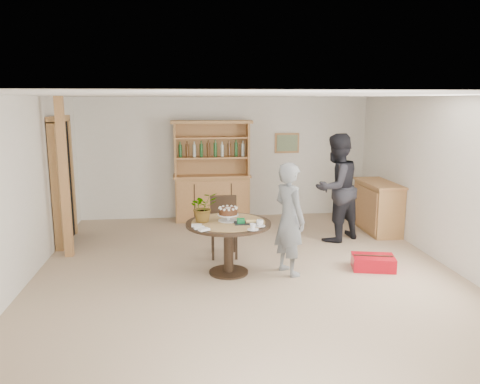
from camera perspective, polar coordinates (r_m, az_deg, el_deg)
name	(u,v)px	position (r m, az deg, el deg)	size (l,w,h in m)	color
ground	(248,276)	(6.70, 0.95, -10.20)	(7.00, 7.00, 0.00)	tan
room_shell	(248,153)	(6.29, 1.02, 4.77)	(6.04, 7.04, 2.52)	white
doorway	(62,179)	(8.55, -20.86, 1.45)	(0.13, 1.10, 2.18)	black
pine_post	(64,178)	(7.70, -20.64, 1.55)	(0.12, 0.12, 2.50)	tan
hutch	(212,187)	(9.60, -3.42, 0.63)	(1.62, 0.54, 2.04)	#B67E4D
sideboard	(378,207)	(9.15, 16.47, -1.72)	(0.54, 1.26, 0.94)	#B67E4D
dining_table	(228,232)	(6.62, -1.41, -4.94)	(1.20, 1.20, 0.76)	black
dining_chair	(224,222)	(7.43, -2.00, -3.69)	(0.43, 0.43, 0.95)	black
birthday_cake	(228,212)	(6.60, -1.47, -2.50)	(0.30, 0.30, 0.20)	white
flower_vase	(203,207)	(6.55, -4.52, -1.84)	(0.38, 0.33, 0.42)	#3F7233
gift_tray	(245,222)	(6.48, 0.58, -3.64)	(0.30, 0.20, 0.08)	black
coffee_cup_a	(260,223)	(6.35, 2.42, -3.83)	(0.15, 0.15, 0.09)	white
coffee_cup_b	(253,227)	(6.17, 1.57, -4.32)	(0.15, 0.15, 0.08)	white
napkins	(200,228)	(6.25, -4.90, -4.34)	(0.24, 0.33, 0.03)	white
teen_boy	(289,219)	(6.60, 6.04, -3.28)	(0.58, 0.38, 1.60)	slate
adult_person	(336,188)	(8.30, 11.63, 0.52)	(0.91, 0.71, 1.88)	black
red_suitcase	(373,262)	(7.19, 15.92, -8.27)	(0.68, 0.53, 0.21)	#BA0917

